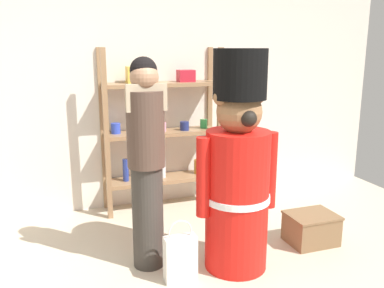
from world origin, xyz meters
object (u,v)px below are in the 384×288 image
(teddy_bear_guard, at_px, (238,173))
(shopping_bag, at_px, (180,257))
(merchandise_shelf, at_px, (161,128))
(person_shopper, at_px, (146,159))
(display_crate, at_px, (311,228))

(teddy_bear_guard, bearing_deg, shopping_bag, -173.10)
(merchandise_shelf, height_order, person_shopper, merchandise_shelf)
(person_shopper, relative_size, shopping_bag, 3.40)
(person_shopper, distance_m, display_crate, 1.64)
(person_shopper, bearing_deg, teddy_bear_guard, -20.78)
(person_shopper, height_order, shopping_bag, person_shopper)
(person_shopper, xyz_separation_m, shopping_bag, (0.17, -0.30, -0.70))
(shopping_bag, bearing_deg, person_shopper, 119.07)
(person_shopper, distance_m, shopping_bag, 0.78)
(shopping_bag, height_order, display_crate, shopping_bag)
(shopping_bag, xyz_separation_m, display_crate, (1.29, 0.20, -0.05))
(teddy_bear_guard, height_order, person_shopper, teddy_bear_guard)
(merchandise_shelf, relative_size, teddy_bear_guard, 1.00)
(teddy_bear_guard, bearing_deg, merchandise_shelf, 98.30)
(merchandise_shelf, bearing_deg, person_shopper, -110.30)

